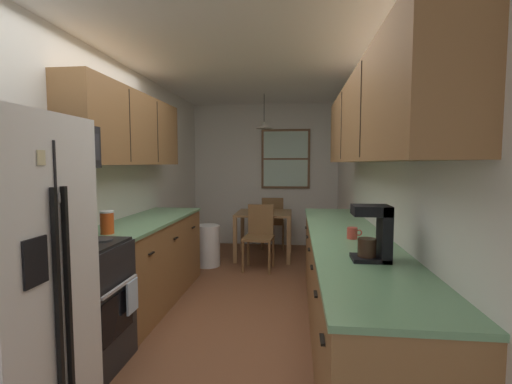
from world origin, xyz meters
name	(u,v)px	position (x,y,z in m)	size (l,w,h in m)	color
ground_plane	(245,295)	(0.00, 1.00, 0.00)	(12.00, 12.00, 0.00)	brown
wall_left	(127,182)	(-1.35, 1.00, 1.27)	(0.10, 9.00, 2.55)	silver
wall_right	(371,183)	(1.35, 1.00, 1.27)	(0.10, 9.00, 2.55)	silver
wall_back	(265,175)	(0.00, 3.65, 1.27)	(4.40, 0.10, 2.55)	silver
ceiling_slab	(244,60)	(0.00, 1.00, 2.59)	(4.40, 9.00, 0.08)	white
stove_range	(75,306)	(-0.99, -0.58, 0.47)	(0.66, 0.62, 1.10)	black
microwave_over_range	(53,146)	(-1.11, -0.58, 1.61)	(0.39, 0.57, 0.31)	black
counter_left	(148,260)	(-1.00, 0.71, 0.45)	(0.64, 1.96, 0.90)	olive
upper_cabinets_left	(130,129)	(-1.14, 0.66, 1.84)	(0.33, 2.04, 0.73)	olive
counter_right	(348,288)	(1.00, 0.08, 0.45)	(0.64, 3.42, 0.90)	olive
upper_cabinets_right	(370,119)	(1.14, 0.03, 1.84)	(0.33, 3.10, 0.67)	olive
dining_table	(264,220)	(0.07, 2.68, 0.60)	(0.85, 0.80, 0.72)	olive
dining_chair_near	(259,234)	(0.06, 2.07, 0.50)	(0.43, 0.43, 0.90)	brown
dining_chair_far	(273,220)	(0.16, 3.29, 0.50)	(0.41, 0.41, 0.90)	brown
pendant_light	(264,125)	(0.07, 2.68, 2.08)	(0.26, 0.26, 0.53)	black
back_window	(286,159)	(0.37, 3.58, 1.57)	(0.87, 0.05, 1.06)	brown
trash_bin	(208,246)	(-0.70, 2.12, 0.30)	(0.35, 0.35, 0.60)	white
storage_canister	(107,222)	(-1.00, -0.10, 1.00)	(0.11, 0.11, 0.19)	#D84C19
dish_towel	(132,296)	(-0.64, -0.43, 0.50)	(0.02, 0.16, 0.24)	silver
coffee_maker	(376,232)	(1.05, -0.71, 1.08)	(0.22, 0.18, 0.34)	black
mug_by_coffeemaker	(352,233)	(1.01, -0.08, 0.94)	(0.12, 0.08, 0.09)	#BF3F33
table_serving_bowl	(264,210)	(0.07, 2.70, 0.75)	(0.16, 0.16, 0.06)	#4C7299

